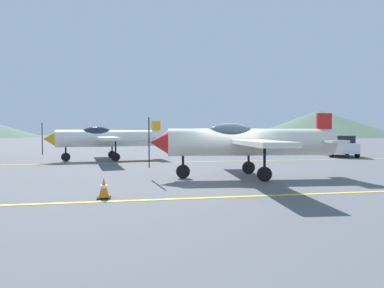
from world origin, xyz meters
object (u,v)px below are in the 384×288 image
(airplane_near, at_px, (244,141))
(traffic_cone_side, at_px, (104,188))
(airplane_mid, at_px, (106,138))
(car_sedan, at_px, (340,145))

(airplane_near, distance_m, traffic_cone_side, 6.33)
(airplane_near, relative_size, airplane_mid, 1.00)
(car_sedan, bearing_deg, traffic_cone_side, -141.52)
(airplane_near, height_order, car_sedan, airplane_near)
(airplane_near, height_order, traffic_cone_side, airplane_near)
(airplane_mid, relative_size, car_sedan, 1.92)
(airplane_mid, height_order, car_sedan, airplane_mid)
(airplane_mid, xyz_separation_m, car_sedan, (17.75, 0.54, -0.66))
(airplane_near, relative_size, car_sedan, 1.92)
(car_sedan, distance_m, traffic_cone_side, 21.26)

